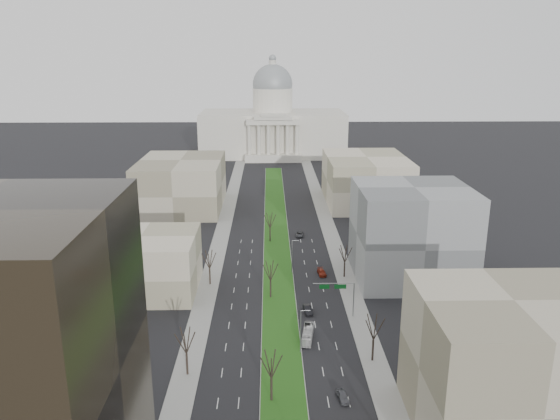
{
  "coord_description": "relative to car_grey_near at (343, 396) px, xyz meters",
  "views": [
    {
      "loc": [
        -2.18,
        -38.98,
        56.34
      ],
      "look_at": [
        0.87,
        111.02,
        12.77
      ],
      "focal_mm": 35.0,
      "sensor_mm": 36.0,
      "label": 1
    }
  ],
  "objects": [
    {
      "name": "box_van",
      "position": [
        -4.49,
        20.31,
        0.44
      ],
      "size": [
        3.11,
        8.26,
        2.25
      ],
      "primitive_type": "imported",
      "rotation": [
        0.0,
        0.0,
        -0.15
      ],
      "color": "silver",
      "rests_on": "ground"
    },
    {
      "name": "capitol",
      "position": [
        -9.99,
        229.53,
        15.62
      ],
      "size": [
        80.0,
        46.0,
        55.0
      ],
      "color": "beige",
      "rests_on": "ground"
    },
    {
      "name": "building_tan_right",
      "position": [
        23.01,
        -8.06,
        10.32
      ],
      "size": [
        26.0,
        24.0,
        22.0
      ],
      "primitive_type": "cube",
      "color": "gray",
      "rests_on": "ground"
    },
    {
      "name": "tree_median_c",
      "position": [
        -11.99,
        79.94,
        6.32
      ],
      "size": [
        5.4,
        5.4,
        9.72
      ],
      "color": "black",
      "rests_on": "ground"
    },
    {
      "name": "sidewalk_left",
      "position": [
        -27.49,
        54.94,
        -0.61
      ],
      "size": [
        5.0,
        330.0,
        0.15
      ],
      "primitive_type": "cube",
      "color": "gray",
      "rests_on": "ground"
    },
    {
      "name": "tree_right_mid",
      "position": [
        7.21,
        11.94,
        6.47
      ],
      "size": [
        5.52,
        5.52,
        9.94
      ],
      "color": "black",
      "rests_on": "ground"
    },
    {
      "name": "car_grey_near",
      "position": [
        0.0,
        0.0,
        0.0
      ],
      "size": [
        2.2,
        4.2,
        1.36
      ],
      "primitive_type": "imported",
      "rotation": [
        0.0,
        0.0,
        0.15
      ],
      "color": "#4B4C52",
      "rests_on": "ground"
    },
    {
      "name": "streetlamp_median_b",
      "position": [
        -6.23,
        14.94,
        4.13
      ],
      "size": [
        1.9,
        0.2,
        9.16
      ],
      "color": "gray",
      "rests_on": "ground"
    },
    {
      "name": "ground",
      "position": [
        -9.99,
        79.94,
        -0.68
      ],
      "size": [
        600.0,
        600.0,
        0.0
      ],
      "primitive_type": "plane",
      "color": "black",
      "rests_on": "ground"
    },
    {
      "name": "tree_left_mid",
      "position": [
        -27.19,
        7.94,
        6.32
      ],
      "size": [
        5.4,
        5.4,
        9.72
      ],
      "color": "black",
      "rests_on": "ground"
    },
    {
      "name": "median",
      "position": [
        -9.99,
        78.93,
        -0.58
      ],
      "size": [
        8.0,
        222.03,
        0.2
      ],
      "color": "#999993",
      "rests_on": "ground"
    },
    {
      "name": "building_far_right",
      "position": [
        25.01,
        124.94,
        8.32
      ],
      "size": [
        30.0,
        40.0,
        18.0
      ],
      "primitive_type": "cube",
      "color": "tan",
      "rests_on": "ground"
    },
    {
      "name": "building_grey_right",
      "position": [
        24.01,
        51.94,
        11.32
      ],
      "size": [
        28.0,
        26.0,
        24.0
      ],
      "primitive_type": "cube",
      "color": "slate",
      "rests_on": "ground"
    },
    {
      "name": "mast_arm_signs",
      "position": [
        3.5,
        29.97,
        5.43
      ],
      "size": [
        9.12,
        0.24,
        8.09
      ],
      "color": "gray",
      "rests_on": "ground"
    },
    {
      "name": "tree_median_b",
      "position": [
        -11.99,
        39.94,
        6.32
      ],
      "size": [
        5.4,
        5.4,
        9.72
      ],
      "color": "black",
      "rests_on": "ground"
    },
    {
      "name": "building_far_left",
      "position": [
        -44.99,
        119.94,
        8.32
      ],
      "size": [
        30.0,
        40.0,
        18.0
      ],
      "primitive_type": "cube",
      "color": "gray",
      "rests_on": "ground"
    },
    {
      "name": "building_beige_left",
      "position": [
        -42.99,
        44.94,
        6.32
      ],
      "size": [
        26.0,
        22.0,
        14.0
      ],
      "primitive_type": "cube",
      "color": "tan",
      "rests_on": "ground"
    },
    {
      "name": "streetlamp_median_c",
      "position": [
        -6.23,
        54.94,
        4.13
      ],
      "size": [
        1.9,
        0.2,
        9.16
      ],
      "color": "gray",
      "rests_on": "ground"
    },
    {
      "name": "tree_left_far",
      "position": [
        -27.19,
        47.94,
        6.16
      ],
      "size": [
        5.28,
        5.28,
        9.5
      ],
      "color": "black",
      "rests_on": "ground"
    },
    {
      "name": "sidewalk_right",
      "position": [
        7.51,
        54.94,
        -0.61
      ],
      "size": [
        5.0,
        330.0,
        0.15
      ],
      "primitive_type": "cube",
      "color": "gray",
      "rests_on": "ground"
    },
    {
      "name": "tree_right_far",
      "position": [
        7.21,
        51.94,
        5.85
      ],
      "size": [
        5.04,
        5.04,
        9.07
      ],
      "color": "black",
      "rests_on": "ground"
    },
    {
      "name": "tree_median_a",
      "position": [
        -11.99,
        -0.06,
        6.32
      ],
      "size": [
        5.4,
        5.4,
        9.72
      ],
      "color": "black",
      "rests_on": "ground"
    },
    {
      "name": "car_grey_far",
      "position": [
        -2.52,
        84.85,
        -0.01
      ],
      "size": [
        2.6,
        5.01,
        1.35
      ],
      "primitive_type": "imported",
      "rotation": [
        0.0,
        0.0,
        -0.08
      ],
      "color": "#424349",
      "rests_on": "ground"
    },
    {
      "name": "car_black",
      "position": [
        -3.67,
        32.02,
        0.09
      ],
      "size": [
        2.12,
        4.84,
        1.55
      ],
      "primitive_type": "imported",
      "rotation": [
        0.0,
        0.0,
        0.1
      ],
      "color": "black",
      "rests_on": "ground"
    },
    {
      "name": "car_red",
      "position": [
        1.48,
        53.61,
        -0.0
      ],
      "size": [
        2.38,
        4.84,
        1.35
      ],
      "primitive_type": "imported",
      "rotation": [
        0.0,
        0.0,
        0.11
      ],
      "color": "maroon",
      "rests_on": "ground"
    }
  ]
}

